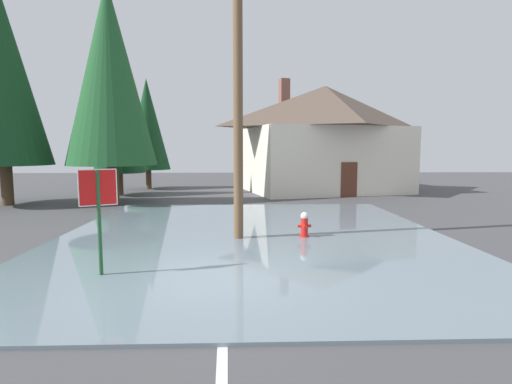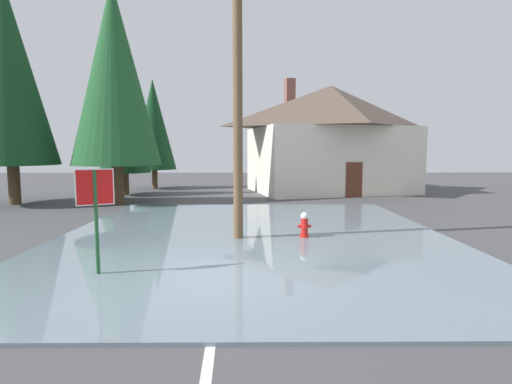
% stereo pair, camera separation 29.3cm
% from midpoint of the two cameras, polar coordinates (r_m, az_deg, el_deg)
% --- Properties ---
extents(ground_plane, '(80.00, 80.00, 0.10)m').
position_cam_midpoint_polar(ground_plane, '(8.46, -4.96, -12.81)').
color(ground_plane, '#424244').
extents(flood_puddle, '(11.80, 13.91, 0.07)m').
position_cam_midpoint_polar(flood_puddle, '(12.44, 0.29, -6.28)').
color(flood_puddle, slate).
rests_on(flood_puddle, ground).
extents(lane_stop_bar, '(3.53, 0.64, 0.01)m').
position_cam_midpoint_polar(lane_stop_bar, '(6.99, -2.74, -16.46)').
color(lane_stop_bar, silver).
rests_on(lane_stop_bar, ground).
extents(stop_sign_near, '(0.69, 0.36, 2.29)m').
position_cam_midpoint_polar(stop_sign_near, '(8.92, -21.05, -1.08)').
color(stop_sign_near, '#1E4C28').
rests_on(stop_sign_near, ground).
extents(fire_hydrant, '(0.41, 0.35, 0.82)m').
position_cam_midpoint_polar(fire_hydrant, '(12.20, 7.60, -4.81)').
color(fire_hydrant, red).
rests_on(fire_hydrant, ground).
extents(utility_pole, '(1.60, 0.28, 9.91)m').
position_cam_midpoint_polar(utility_pole, '(12.01, -1.91, 17.82)').
color(utility_pole, brown).
rests_on(utility_pole, ground).
extents(house, '(11.53, 9.39, 7.29)m').
position_cam_midpoint_polar(house, '(26.35, 10.82, 7.68)').
color(house, silver).
rests_on(house, ground).
extents(pine_tree_tall_left, '(4.35, 4.35, 10.88)m').
position_cam_midpoint_polar(pine_tree_tall_left, '(23.23, -31.63, 14.33)').
color(pine_tree_tall_left, '#4C3823').
rests_on(pine_tree_tall_left, ground).
extents(pine_tree_mid_left, '(3.01, 3.01, 7.53)m').
position_cam_midpoint_polar(pine_tree_mid_left, '(25.12, -18.03, 9.69)').
color(pine_tree_mid_left, '#4C3823').
rests_on(pine_tree_mid_left, ground).
extents(pine_tree_short_left, '(4.32, 4.32, 10.81)m').
position_cam_midpoint_polar(pine_tree_short_left, '(21.38, -19.16, 15.57)').
color(pine_tree_short_left, '#4C3823').
rests_on(pine_tree_short_left, ground).
extents(pine_tree_far_center, '(3.01, 3.01, 7.53)m').
position_cam_midpoint_polar(pine_tree_far_center, '(28.75, -14.13, 9.29)').
color(pine_tree_far_center, '#4C3823').
rests_on(pine_tree_far_center, ground).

